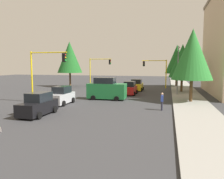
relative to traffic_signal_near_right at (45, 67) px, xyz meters
name	(u,v)px	position (x,y,z in m)	size (l,w,h in m)	color
ground_plane	(108,97)	(-6.00, 5.73, -4.15)	(120.00, 120.00, 0.00)	#353538
sidewalk_kerb	(186,94)	(-11.00, 16.23, -4.08)	(80.00, 4.00, 0.15)	gray
lane_arrow_near	(41,114)	(5.51, 2.73, -4.14)	(2.40, 1.10, 1.10)	silver
traffic_signal_near_right	(45,67)	(0.00, 0.00, 0.00)	(0.36, 4.59, 5.88)	yellow
traffic_signal_far_right	(99,67)	(-20.00, 0.03, -0.15)	(0.36, 4.59, 5.66)	yellow
traffic_signal_far_left	(156,68)	(-20.00, 11.37, -0.38)	(0.36, 4.59, 5.30)	yellow
street_lamp_curbside	(178,65)	(-9.61, 14.93, 0.20)	(2.15, 0.28, 7.00)	slate
tree_roadside_mid	(182,61)	(-14.00, 15.73, 0.83)	(4.15, 4.15, 7.59)	brown
tree_roadside_near	(192,54)	(-4.00, 16.23, 1.36)	(4.58, 4.58, 8.38)	brown
tree_opposite_side	(70,57)	(-18.00, -5.27, 1.71)	(4.86, 4.86, 8.91)	brown
tree_roadside_far	(177,59)	(-24.00, 15.23, 1.36)	(4.58, 4.58, 8.38)	brown
delivery_van_green	(107,89)	(-4.00, 6.15, -2.87)	(2.22, 4.80, 2.77)	#1E7238
car_yellow	(137,85)	(-14.50, 8.51, -3.25)	(3.73, 2.12, 1.98)	yellow
car_black	(38,105)	(6.05, 2.82, -3.25)	(4.13, 2.01, 1.98)	black
car_silver	(61,96)	(0.47, 2.18, -3.26)	(3.86, 1.97, 1.98)	#B2B5BA
car_red	(130,89)	(-9.23, 8.23, -3.26)	(3.73, 1.95, 1.98)	red
pedestrian_crossing	(162,101)	(1.24, 13.14, -3.24)	(0.40, 0.24, 1.70)	#262638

